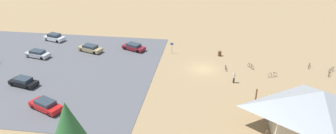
# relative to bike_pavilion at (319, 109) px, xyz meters

# --- Properties ---
(ground) EXTENTS (160.00, 160.00, 0.00)m
(ground) POSITION_rel_bike_pavilion_xyz_m (13.64, -15.01, -3.21)
(ground) COLOR #9E7F56
(ground) RESTS_ON ground
(parking_lot_asphalt) EXTENTS (38.42, 32.70, 0.05)m
(parking_lot_asphalt) POSITION_rel_bike_pavilion_xyz_m (40.62, -11.53, -3.19)
(parking_lot_asphalt) COLOR #56565B
(parking_lot_asphalt) RESTS_ON ground
(bike_pavilion) EXTENTS (13.17, 9.33, 5.54)m
(bike_pavilion) POSITION_rel_bike_pavilion_xyz_m (0.00, 0.00, 0.00)
(bike_pavilion) COLOR beige
(bike_pavilion) RESTS_ON ground
(trash_bin) EXTENTS (0.60, 0.60, 0.90)m
(trash_bin) POSITION_rel_bike_pavilion_xyz_m (10.86, -20.96, -2.76)
(trash_bin) COLOR brown
(trash_bin) RESTS_ON ground
(lot_sign) EXTENTS (0.56, 0.08, 2.20)m
(lot_sign) POSITION_rel_bike_pavilion_xyz_m (19.70, -20.86, -1.80)
(lot_sign) COLOR #99999E
(lot_sign) RESTS_ON ground
(pine_mideast) EXTENTS (3.77, 3.77, 7.68)m
(pine_mideast) POSITION_rel_bike_pavilion_xyz_m (25.79, 9.34, 2.02)
(pine_mideast) COLOR brown
(pine_mideast) RESTS_ON ground
(bicycle_black_front_row) EXTENTS (0.98, 1.41, 0.79)m
(bicycle_black_front_row) POSITION_rel_bike_pavilion_xyz_m (5.72, -16.46, -2.85)
(bicycle_black_front_row) COLOR black
(bicycle_black_front_row) RESTS_ON ground
(bicycle_yellow_edge_south) EXTENTS (0.74, 1.56, 0.74)m
(bicycle_yellow_edge_south) POSITION_rel_bike_pavilion_xyz_m (-4.11, -18.16, -2.87)
(bicycle_yellow_edge_south) COLOR black
(bicycle_yellow_edge_south) RESTS_ON ground
(bicycle_blue_yard_left) EXTENTS (1.25, 1.22, 0.78)m
(bicycle_blue_yard_left) POSITION_rel_bike_pavilion_xyz_m (-7.31, -17.02, -2.85)
(bicycle_blue_yard_left) COLOR black
(bicycle_blue_yard_left) RESTS_ON ground
(bicycle_green_near_sign) EXTENTS (0.78, 1.56, 0.82)m
(bicycle_green_near_sign) POSITION_rel_bike_pavilion_xyz_m (-6.47, -15.40, -2.85)
(bicycle_green_near_sign) COLOR black
(bicycle_green_near_sign) RESTS_ON ground
(bicycle_purple_near_porch) EXTENTS (0.48, 1.60, 0.74)m
(bicycle_purple_near_porch) POSITION_rel_bike_pavilion_xyz_m (9.91, -15.24, -2.87)
(bicycle_purple_near_porch) COLOR black
(bicycle_purple_near_porch) RESTS_ON ground
(bicycle_silver_yard_center) EXTENTS (1.54, 0.76, 0.82)m
(bicycle_silver_yard_center) POSITION_rel_bike_pavilion_xyz_m (2.59, -13.69, -2.84)
(bicycle_silver_yard_center) COLOR black
(bicycle_silver_yard_center) RESTS_ON ground
(car_maroon_inner_stall) EXTENTS (4.80, 3.41, 1.28)m
(car_maroon_inner_stall) POSITION_rel_bike_pavilion_xyz_m (27.11, -21.37, -2.52)
(car_maroon_inner_stall) COLOR maroon
(car_maroon_inner_stall) RESTS_ON parking_lot_asphalt
(car_white_aisle_side) EXTENTS (4.55, 2.92, 1.50)m
(car_white_aisle_side) POSITION_rel_bike_pavilion_xyz_m (44.43, -23.94, -2.43)
(car_white_aisle_side) COLOR white
(car_white_aisle_side) RESTS_ON parking_lot_asphalt
(car_tan_far_end) EXTENTS (4.96, 3.19, 1.31)m
(car_tan_far_end) POSITION_rel_bike_pavilion_xyz_m (35.04, -19.48, -2.50)
(car_tan_far_end) COLOR tan
(car_tan_far_end) RESTS_ON parking_lot_asphalt
(car_silver_end_stall) EXTENTS (4.70, 2.60, 1.34)m
(car_silver_end_stall) POSITION_rel_bike_pavilion_xyz_m (43.54, -15.62, -2.49)
(car_silver_end_stall) COLOR #BCBCC1
(car_silver_end_stall) RESTS_ON parking_lot_asphalt
(car_black_near_entry) EXTENTS (4.62, 2.73, 1.33)m
(car_black_near_entry) POSITION_rel_bike_pavilion_xyz_m (40.18, -5.45, -2.50)
(car_black_near_entry) COLOR black
(car_black_near_entry) RESTS_ON parking_lot_asphalt
(car_red_front_row) EXTENTS (5.04, 3.58, 1.42)m
(car_red_front_row) POSITION_rel_bike_pavilion_xyz_m (33.69, 0.17, -2.45)
(car_red_front_row) COLOR red
(car_red_front_row) RESTS_ON parking_lot_asphalt
(visitor_near_lot) EXTENTS (0.36, 0.36, 1.79)m
(visitor_near_lot) POSITION_rel_bike_pavilion_xyz_m (8.82, -10.93, -2.27)
(visitor_near_lot) COLOR #2D3347
(visitor_near_lot) RESTS_ON ground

